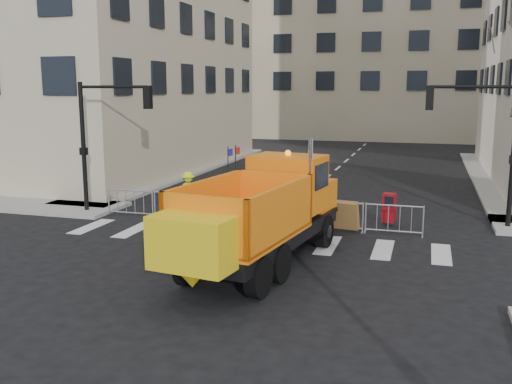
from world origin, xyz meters
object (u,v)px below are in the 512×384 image
(plow_truck, at_px, (260,212))
(cop_b, at_px, (291,204))
(cop_a, at_px, (312,210))
(newspaper_box, at_px, (389,208))
(worker, at_px, (188,191))
(cop_c, at_px, (283,205))

(plow_truck, distance_m, cop_b, 4.39)
(cop_a, xyz_separation_m, cop_b, (-0.77, 0.00, 0.16))
(plow_truck, xyz_separation_m, newspaper_box, (3.26, 6.23, -0.94))
(cop_b, bearing_deg, worker, 11.18)
(plow_truck, relative_size, worker, 6.15)
(cop_c, relative_size, newspaper_box, 1.72)
(plow_truck, xyz_separation_m, cop_a, (0.66, 4.34, -0.81))
(cop_b, bearing_deg, newspaper_box, -119.27)
(plow_truck, height_order, cop_b, plow_truck)
(newspaper_box, bearing_deg, cop_b, -139.30)
(plow_truck, bearing_deg, worker, 47.37)
(cop_c, bearing_deg, plow_truck, 36.40)
(cop_a, relative_size, cop_c, 0.88)
(cop_a, xyz_separation_m, cop_c, (-1.06, 0.00, 0.12))
(cop_a, distance_m, cop_b, 0.79)
(cop_c, xyz_separation_m, newspaper_box, (3.65, 1.89, -0.25))
(plow_truck, bearing_deg, cop_a, -0.12)
(cop_a, xyz_separation_m, worker, (-5.58, 1.78, 0.11))
(plow_truck, relative_size, cop_c, 5.16)
(cop_a, distance_m, cop_c, 1.06)
(newspaper_box, bearing_deg, cop_c, -141.24)
(cop_a, bearing_deg, cop_c, 0.96)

